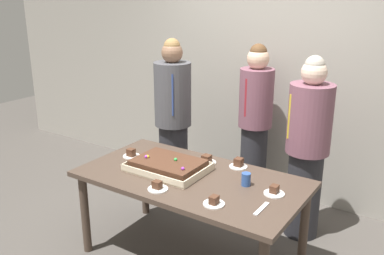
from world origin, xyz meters
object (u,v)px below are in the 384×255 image
at_px(person_serving_front, 307,148).
at_px(plated_slice_near_left, 238,164).
at_px(plated_slice_far_right, 274,191).
at_px(drink_cup_nearest, 246,179).
at_px(plated_slice_near_right, 131,154).
at_px(person_striped_tie_right, 173,120).
at_px(plated_slice_center_front, 158,187).
at_px(plated_slice_center_back, 214,202).
at_px(plated_slice_far_left, 207,160).
at_px(sheet_cake, 168,166).
at_px(person_green_shirt_behind, 255,123).
at_px(party_table, 191,186).
at_px(cake_server_utensil, 261,209).

bearing_deg(person_serving_front, plated_slice_near_left, 5.41).
bearing_deg(plated_slice_far_right, drink_cup_nearest, 176.48).
bearing_deg(plated_slice_near_left, plated_slice_near_right, -160.37).
distance_m(plated_slice_near_right, plated_slice_far_right, 1.33).
bearing_deg(person_striped_tie_right, drink_cup_nearest, 25.55).
bearing_deg(plated_slice_center_front, plated_slice_center_back, 3.51).
distance_m(plated_slice_center_back, person_serving_front, 1.21).
xyz_separation_m(plated_slice_far_left, plated_slice_far_right, (0.71, -0.22, -0.01)).
bearing_deg(sheet_cake, plated_slice_center_front, -66.00).
distance_m(plated_slice_far_right, plated_slice_center_back, 0.47).
bearing_deg(plated_slice_far_right, person_green_shirt_behind, 121.46).
distance_m(plated_slice_near_right, person_striped_tie_right, 0.77).
bearing_deg(plated_slice_center_back, person_striped_tie_right, 135.88).
height_order(plated_slice_center_front, person_serving_front, person_serving_front).
distance_m(plated_slice_center_front, drink_cup_nearest, 0.66).
bearing_deg(plated_slice_far_left, plated_slice_far_right, -17.54).
xyz_separation_m(party_table, plated_slice_center_front, (-0.08, -0.33, 0.11)).
xyz_separation_m(plated_slice_near_left, plated_slice_near_right, (-0.89, -0.32, -0.00)).
xyz_separation_m(plated_slice_far_right, person_serving_front, (-0.04, 0.80, 0.07)).
bearing_deg(plated_slice_far_left, plated_slice_center_back, -54.73).
bearing_deg(plated_slice_center_front, cake_server_utensil, 11.24).
xyz_separation_m(drink_cup_nearest, person_serving_front, (0.20, 0.79, 0.04)).
xyz_separation_m(plated_slice_near_right, cake_server_utensil, (1.35, -0.23, -0.02)).
height_order(plated_slice_near_left, plated_slice_center_front, plated_slice_near_left).
relative_size(plated_slice_far_left, person_striped_tie_right, 0.09).
distance_m(drink_cup_nearest, cake_server_utensil, 0.37).
xyz_separation_m(plated_slice_near_right, plated_slice_far_left, (0.63, 0.25, 0.00)).
height_order(plated_slice_far_right, person_serving_front, person_serving_front).
bearing_deg(plated_slice_far_left, drink_cup_nearest, -23.86).
bearing_deg(person_striped_tie_right, plated_slice_far_right, 29.42).
height_order(plated_slice_far_left, plated_slice_center_back, plated_slice_far_left).
bearing_deg(plated_slice_near_right, person_serving_front, 32.58).
height_order(party_table, plated_slice_far_left, plated_slice_far_left).
bearing_deg(drink_cup_nearest, cake_server_utensil, -47.02).
xyz_separation_m(person_serving_front, person_green_shirt_behind, (-0.66, 0.33, 0.03)).
bearing_deg(plated_slice_near_left, plated_slice_center_front, -113.41).
relative_size(plated_slice_near_left, plated_slice_center_back, 1.00).
bearing_deg(person_green_shirt_behind, person_striped_tie_right, -52.10).
height_order(plated_slice_near_left, person_striped_tie_right, person_striped_tie_right).
bearing_deg(person_striped_tie_right, plated_slice_center_front, -2.48).
bearing_deg(sheet_cake, person_green_shirt_behind, 81.05).
relative_size(drink_cup_nearest, person_green_shirt_behind, 0.06).
bearing_deg(party_table, plated_slice_far_left, 97.29).
distance_m(plated_slice_near_right, plated_slice_center_front, 0.70).
distance_m(plated_slice_near_right, drink_cup_nearest, 1.10).
height_order(person_serving_front, person_striped_tie_right, person_striped_tie_right).
bearing_deg(plated_slice_far_left, person_serving_front, 41.05).
relative_size(plated_slice_near_right, cake_server_utensil, 0.75).
bearing_deg(party_table, cake_server_utensil, -14.34).
bearing_deg(sheet_cake, party_table, 0.94).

